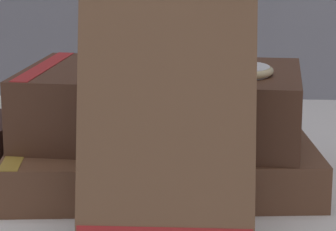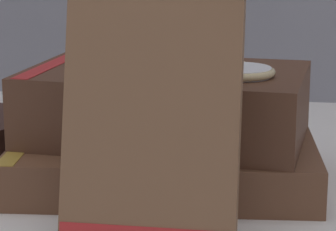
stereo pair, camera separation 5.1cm
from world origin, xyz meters
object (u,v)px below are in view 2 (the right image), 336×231
at_px(pocket_watch, 239,72).
at_px(book_flat_bottom, 160,162).
at_px(book_leaning_front, 153,110).
at_px(reading_glasses, 151,125).
at_px(book_flat_top, 166,104).

bearing_deg(pocket_watch, book_flat_bottom, 170.38).
height_order(book_leaning_front, reading_glasses, book_leaning_front).
height_order(book_flat_top, book_leaning_front, book_leaning_front).
xyz_separation_m(pocket_watch, reading_glasses, (-0.09, 0.16, -0.08)).
height_order(pocket_watch, reading_glasses, pocket_watch).
relative_size(book_flat_top, book_leaning_front, 1.22).
bearing_deg(book_flat_top, reading_glasses, 109.13).
bearing_deg(book_flat_top, book_flat_bottom, -105.18).
xyz_separation_m(book_leaning_front, pocket_watch, (0.04, 0.09, 0.01)).
xyz_separation_m(book_flat_bottom, reading_glasses, (-0.03, 0.15, -0.01)).
distance_m(book_flat_bottom, pocket_watch, 0.09).
xyz_separation_m(book_flat_bottom, pocket_watch, (0.05, -0.01, 0.07)).
relative_size(book_flat_bottom, book_flat_top, 1.11).
bearing_deg(pocket_watch, reading_glasses, 118.77).
distance_m(book_flat_top, pocket_watch, 0.06).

